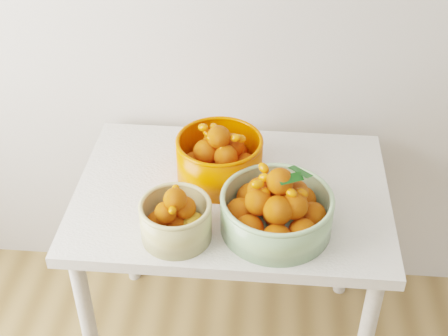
{
  "coord_description": "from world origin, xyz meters",
  "views": [
    {
      "loc": [
        -0.26,
        0.06,
        2.01
      ],
      "look_at": [
        -0.38,
        1.49,
        0.92
      ],
      "focal_mm": 50.0,
      "sensor_mm": 36.0,
      "label": 1
    }
  ],
  "objects_px": {
    "table": "(232,212)",
    "bowl_orange": "(220,157)",
    "bowl_green": "(276,209)",
    "bowl_cream": "(176,219)"
  },
  "relations": [
    {
      "from": "table",
      "to": "bowl_green",
      "type": "bearing_deg",
      "value": -49.8
    },
    {
      "from": "bowl_cream",
      "to": "bowl_orange",
      "type": "bearing_deg",
      "value": 71.17
    },
    {
      "from": "table",
      "to": "bowl_cream",
      "type": "relative_size",
      "value": 4.53
    },
    {
      "from": "bowl_cream",
      "to": "bowl_orange",
      "type": "relative_size",
      "value": 0.75
    },
    {
      "from": "table",
      "to": "bowl_orange",
      "type": "distance_m",
      "value": 0.19
    },
    {
      "from": "bowl_cream",
      "to": "bowl_orange",
      "type": "height_order",
      "value": "bowl_orange"
    },
    {
      "from": "bowl_green",
      "to": "bowl_orange",
      "type": "bearing_deg",
      "value": 128.83
    },
    {
      "from": "table",
      "to": "bowl_green",
      "type": "height_order",
      "value": "bowl_green"
    },
    {
      "from": "bowl_orange",
      "to": "table",
      "type": "bearing_deg",
      "value": -55.01
    },
    {
      "from": "table",
      "to": "bowl_orange",
      "type": "xyz_separation_m",
      "value": [
        -0.04,
        0.06,
        0.18
      ]
    }
  ]
}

